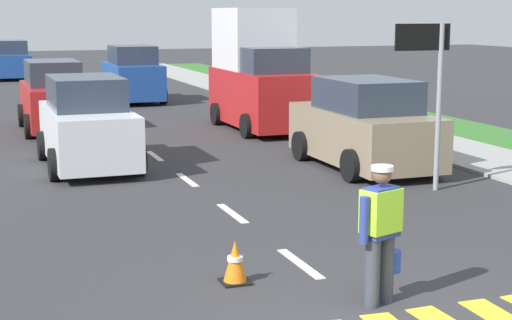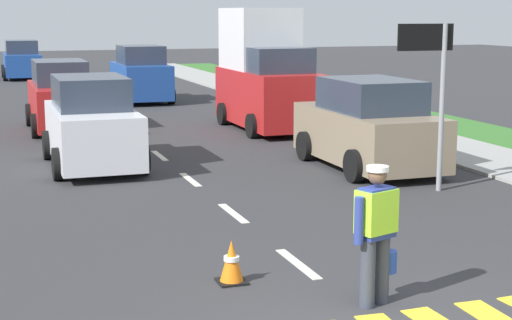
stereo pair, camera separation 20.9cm
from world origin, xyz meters
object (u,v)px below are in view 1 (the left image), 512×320
at_px(car_parked_curbside, 364,127).
at_px(car_oncoming_lead, 87,126).
at_px(lane_direction_sign, 429,66).
at_px(car_oncoming_third, 11,61).
at_px(traffic_cone_near, 235,262).
at_px(delivery_truck, 260,74).
at_px(car_oncoming_second, 54,98).
at_px(car_outgoing_far, 133,76).
at_px(road_worker, 381,227).

relative_size(car_parked_curbside, car_oncoming_lead, 1.03).
height_order(lane_direction_sign, car_oncoming_third, lane_direction_sign).
bearing_deg(car_parked_curbside, traffic_cone_near, -128.61).
xyz_separation_m(delivery_truck, car_oncoming_lead, (-5.69, -4.44, -0.67)).
distance_m(car_oncoming_third, car_oncoming_second, 20.04).
relative_size(lane_direction_sign, car_outgoing_far, 0.81).
height_order(car_parked_curbside, car_outgoing_far, car_outgoing_far).
bearing_deg(traffic_cone_near, road_worker, -43.12).
bearing_deg(car_oncoming_third, delivery_truck, -74.85).
height_order(traffic_cone_near, car_outgoing_far, car_outgoing_far).
relative_size(delivery_truck, car_oncoming_lead, 1.11).
distance_m(road_worker, car_parked_curbside, 8.58).
relative_size(road_worker, car_oncoming_second, 0.40).
relative_size(delivery_truck, car_oncoming_third, 1.16).
xyz_separation_m(traffic_cone_near, car_oncoming_second, (-0.70, 14.64, 0.67)).
xyz_separation_m(road_worker, car_oncoming_second, (-2.08, 15.93, 0.02)).
height_order(car_parked_curbside, car_oncoming_lead, car_oncoming_lead).
xyz_separation_m(car_oncoming_third, car_oncoming_second, (0.08, -20.04, 0.02)).
bearing_deg(car_oncoming_third, car_parked_curbside, -78.17).
distance_m(delivery_truck, car_oncoming_third, 22.44).
xyz_separation_m(delivery_truck, car_oncoming_third, (-5.86, 21.65, -0.68)).
bearing_deg(lane_direction_sign, car_oncoming_third, 100.94).
xyz_separation_m(traffic_cone_near, car_oncoming_third, (-0.78, 34.68, 0.65)).
distance_m(car_oncoming_third, car_oncoming_lead, 26.09).
height_order(traffic_cone_near, car_parked_curbside, car_parked_curbside).
xyz_separation_m(traffic_cone_near, delivery_truck, (5.08, 13.03, 1.33)).
relative_size(car_oncoming_third, car_oncoming_second, 0.95).
bearing_deg(car_parked_curbside, car_oncoming_lead, 159.33).
xyz_separation_m(car_oncoming_second, car_parked_curbside, (5.83, -8.21, -0.02)).
bearing_deg(car_outgoing_far, delivery_truck, -76.21).
distance_m(car_oncoming_lead, car_outgoing_far, 13.47).
relative_size(delivery_truck, car_oncoming_second, 1.10).
bearing_deg(lane_direction_sign, road_worker, -126.07).
bearing_deg(lane_direction_sign, car_parked_curbside, 90.77).
bearing_deg(car_oncoming_second, delivery_truck, -15.59).
relative_size(car_oncoming_third, car_outgoing_far, 1.01).
distance_m(traffic_cone_near, car_oncoming_third, 34.70).
height_order(road_worker, lane_direction_sign, lane_direction_sign).
relative_size(lane_direction_sign, delivery_truck, 0.70).
bearing_deg(car_oncoming_third, road_worker, -86.56).
distance_m(car_parked_curbside, car_outgoing_far, 15.30).
relative_size(traffic_cone_near, car_oncoming_lead, 0.14).
xyz_separation_m(lane_direction_sign, delivery_truck, (-0.09, 9.11, -0.80)).
distance_m(lane_direction_sign, car_parked_curbside, 2.92).
height_order(delivery_truck, car_parked_curbside, delivery_truck).
distance_m(traffic_cone_near, car_oncoming_lead, 8.64).
bearing_deg(traffic_cone_near, car_outgoing_far, 82.13).
height_order(traffic_cone_near, car_oncoming_lead, car_oncoming_lead).
xyz_separation_m(traffic_cone_near, car_oncoming_lead, (-0.61, 8.59, 0.66)).
bearing_deg(car_oncoming_second, car_parked_curbside, -54.62).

